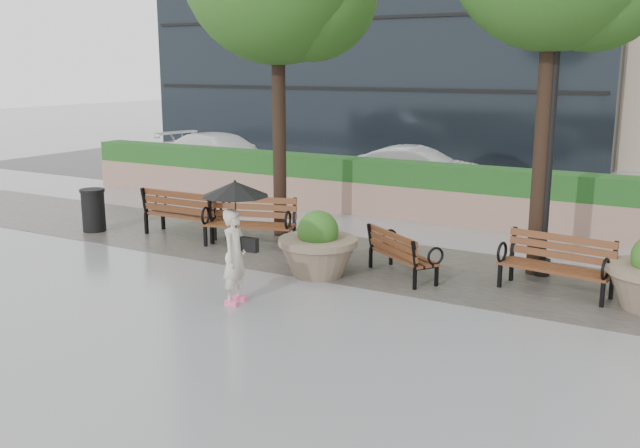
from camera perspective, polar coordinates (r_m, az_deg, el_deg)
The scene contains 14 objects.
ground at distance 10.36m, azimuth 2.66°, elevation -7.73°, with size 100.00×100.00×0.00m, color gray.
cobble_strip at distance 12.96m, azimuth 8.79°, elevation -3.64°, with size 28.00×3.20×0.01m, color #383330.
hedge_wall at distance 16.52m, azimuth 13.95°, elevation 1.98°, with size 24.00×0.80×1.35m.
asphalt_street at distance 20.45m, azimuth 17.01°, elevation 1.90°, with size 40.00×7.00×0.00m, color black.
bench_0 at distance 15.51m, azimuth -10.67°, elevation 0.11°, with size 1.91×0.76×1.02m.
bench_1 at distance 14.51m, azimuth -5.61°, elevation -0.65°, with size 1.94×1.21×0.98m.
bench_2 at distance 12.42m, azimuth 6.57°, elevation -3.15°, with size 1.59×1.35×0.82m.
bench_3 at distance 12.05m, azimuth 18.26°, elevation -4.05°, with size 1.80×0.90×0.93m.
planter_left at distance 12.37m, azimuth -0.16°, elevation -2.13°, with size 1.38×1.38×1.16m.
trash_bin at distance 16.46m, azimuth -17.67°, elevation 0.96°, with size 0.54×0.54×0.90m, color black.
lamppost at distance 12.70m, azimuth 17.80°, elevation 3.92°, with size 0.28×0.28×4.11m.
car_left at distance 23.74m, azimuth -7.81°, elevation 5.47°, with size 1.99×4.88×1.42m, color white.
car_right at distance 20.68m, azimuth 7.78°, elevation 4.29°, with size 1.39×3.99×1.32m, color white.
pedestrian at distance 10.87m, azimuth -6.80°, elevation -0.49°, with size 1.03×1.03×1.89m.
Camera 1 is at (4.44, -8.64, 3.59)m, focal length 40.00 mm.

